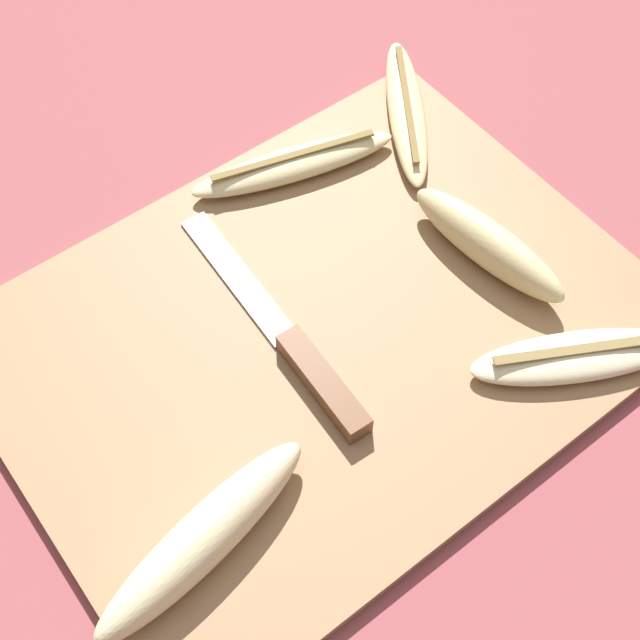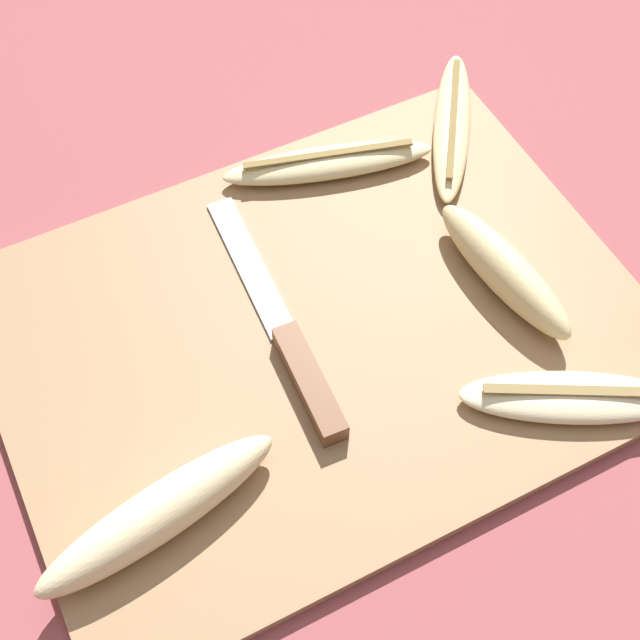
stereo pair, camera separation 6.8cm
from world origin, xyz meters
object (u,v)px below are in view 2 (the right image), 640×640
Objects in this scene: banana_bright_far at (571,397)px; knife at (296,355)px; banana_ripe_center at (452,125)px; banana_mellow_near at (504,270)px; banana_soft_right at (328,163)px; banana_cream_curved at (159,513)px.

knife is at bearing 142.72° from banana_bright_far.
banana_bright_far and banana_ripe_center have the same top height.
knife is at bearing -146.68° from banana_ripe_center.
knife is at bearing 176.66° from banana_mellow_near.
banana_cream_curved is at bearing -136.44° from banana_soft_right.
banana_soft_right is (-0.05, 0.29, 0.00)m from banana_bright_far.
banana_ripe_center and banana_soft_right have the same top height.
banana_soft_right is at bearing 100.47° from banana_bright_far.
banana_soft_right reaches higher than banana_bright_far.
banana_ripe_center is 0.43m from banana_cream_curved.
knife is 1.32× the size of banana_cream_curved.
knife is 1.50× the size of banana_bright_far.
knife is at bearing 28.56° from banana_cream_curved.
banana_bright_far is at bearing -79.53° from banana_soft_right.
banana_bright_far is 0.96× the size of banana_ripe_center.
banana_soft_right is at bearing 58.91° from knife.
banana_mellow_near is 0.82× the size of banana_soft_right.
banana_mellow_near is 0.32m from banana_cream_curved.
banana_mellow_near is at bearing 11.57° from banana_cream_curved.
banana_ripe_center is at bearing 71.90° from banana_mellow_near.
knife is 1.31× the size of banana_soft_right.
banana_cream_curved reaches higher than banana_ripe_center.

